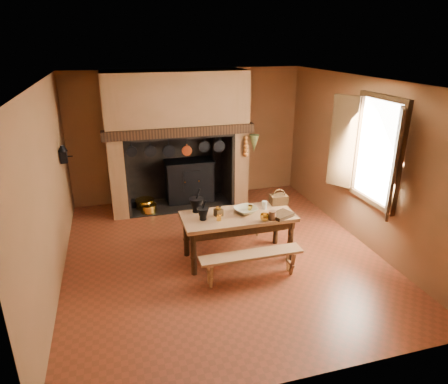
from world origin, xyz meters
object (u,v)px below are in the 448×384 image
object	(u,v)px
iron_range	(190,180)
work_table	(238,222)
coffee_grinder	(219,212)
bench_front	(251,260)
wicker_basket	(279,199)
mixing_bowl	(246,210)

from	to	relation	value
iron_range	work_table	bearing A→B (deg)	-84.22
work_table	coffee_grinder	xyz separation A→B (m)	(-0.31, 0.04, 0.19)
iron_range	work_table	distance (m)	2.64
coffee_grinder	bench_front	bearing A→B (deg)	-83.55
wicker_basket	work_table	bearing A→B (deg)	-159.08
bench_front	coffee_grinder	xyz separation A→B (m)	(-0.31, 0.70, 0.51)
bench_front	iron_range	bearing A→B (deg)	94.63
work_table	wicker_basket	bearing A→B (deg)	17.02
coffee_grinder	mixing_bowl	size ratio (longest dim) A/B	0.50
bench_front	work_table	bearing A→B (deg)	90.00
work_table	coffee_grinder	bearing A→B (deg)	171.88
coffee_grinder	mixing_bowl	xyz separation A→B (m)	(0.45, -0.00, -0.02)
work_table	bench_front	distance (m)	0.73
bench_front	coffee_grinder	size ratio (longest dim) A/B	8.63
coffee_grinder	mixing_bowl	world-z (taller)	coffee_grinder
iron_range	wicker_basket	bearing A→B (deg)	-66.11
work_table	mixing_bowl	distance (m)	0.22
iron_range	work_table	xyz separation A→B (m)	(0.27, -2.62, 0.16)
mixing_bowl	bench_front	bearing A→B (deg)	-101.25
coffee_grinder	wicker_basket	distance (m)	1.11
iron_range	wicker_basket	size ratio (longest dim) A/B	5.50
iron_range	wicker_basket	xyz separation A→B (m)	(1.05, -2.38, 0.37)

